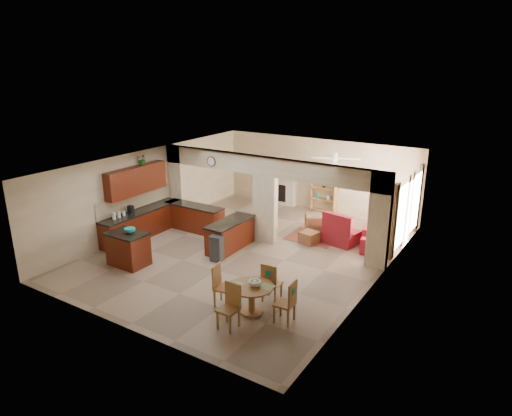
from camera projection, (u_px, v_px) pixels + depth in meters
The scene contains 39 objects.
floor at pixel (248, 251), 14.13m from camera, with size 10.00×10.00×0.00m, color gray.
ceiling at pixel (248, 163), 13.27m from camera, with size 10.00×10.00×0.00m, color white.
wall_back at pixel (318, 175), 17.73m from camera, with size 8.00×8.00×0.00m, color beige.
wall_front at pixel (120, 270), 9.67m from camera, with size 8.00×8.00×0.00m, color beige.
wall_left at pixel (151, 189), 15.72m from camera, with size 10.00×10.00×0.00m, color beige.
wall_right at pixel (379, 234), 11.68m from camera, with size 10.00×10.00×0.00m, color beige.
partition_left_pier at pixel (177, 184), 16.38m from camera, with size 0.60×0.25×2.80m, color beige.
partition_center_pier at pixel (265, 209), 14.60m from camera, with size 0.80×0.25×2.20m, color beige.
partition_right_pier at pixel (379, 221), 12.64m from camera, with size 0.60×0.25×2.80m, color beige.
partition_header at pixel (265, 166), 14.17m from camera, with size 8.00×0.25×0.60m, color beige.
kitchen_counter at pixel (164, 221), 15.44m from camera, with size 2.52×3.29×1.48m.
upper_cabinets at pixel (136, 180), 14.83m from camera, with size 0.35×2.40×0.90m, color #430D07.
peninsula at pixel (230, 235), 14.21m from camera, with size 0.70×1.85×0.91m.
wall_clock at pixel (211, 161), 15.07m from camera, with size 0.34×0.34×0.03m, color #4F2C1A.
rug at pixel (313, 237), 15.22m from camera, with size 1.60×1.30×0.01m, color brown.
fireplace at pixel (280, 189), 18.65m from camera, with size 1.60×0.35×1.20m.
shelving_unit at pixel (324, 189), 17.56m from camera, with size 1.00×0.32×1.80m, color olive.
window_a at pixel (401, 216), 13.61m from camera, with size 0.02×0.90×1.90m, color white.
window_b at pixel (415, 202), 14.98m from camera, with size 0.02×0.90×1.90m, color white.
glazed_door at pixel (408, 213), 14.34m from camera, with size 0.02×0.70×2.10m, color white.
drape_a_left at pixel (394, 222), 13.15m from camera, with size 0.10×0.28×2.30m, color #441B1B.
drape_a_right at pixel (405, 211), 14.11m from camera, with size 0.10×0.28×2.30m, color #441B1B.
drape_b_left at pixel (409, 207), 14.52m from camera, with size 0.10×0.28×2.30m, color #441B1B.
drape_b_right at pixel (419, 197), 15.48m from camera, with size 0.10×0.28×2.30m, color #441B1B.
ceiling_fan at pixel (336, 158), 15.00m from camera, with size 1.00×1.00×0.10m, color white.
kitchen_island at pixel (128, 249), 13.07m from camera, with size 1.13×0.80×0.98m.
teal_bowl at pixel (130, 231), 12.90m from camera, with size 0.31×0.31×0.15m, color #159682.
trash_can at pixel (217, 249), 13.35m from camera, with size 0.34×0.29×0.73m, color #2C2C2F.
dining_table at pixel (252, 295), 10.55m from camera, with size 1.03×1.03×0.70m.
fruit_bowl at pixel (255, 283), 10.44m from camera, with size 0.28×0.28×0.15m, color #86B827.
sofa at pixel (382, 232), 14.66m from camera, with size 0.98×2.51×0.73m, color maroon.
chaise at pixel (341, 237), 14.73m from camera, with size 1.06×0.87×0.42m, color maroon.
armchair at pixel (316, 223), 15.56m from camera, with size 0.72×0.74×0.67m, color maroon.
ottoman at pixel (309, 237), 14.72m from camera, with size 0.52×0.52×0.38m, color maroon.
plant at pixel (142, 159), 14.91m from camera, with size 0.33×0.29×0.37m, color #235015.
chair_north at pixel (270, 281), 11.01m from camera, with size 0.44×0.44×1.02m.
chair_east at pixel (288, 301), 10.13m from camera, with size 0.45×0.45×1.02m.
chair_south at pixel (230, 304), 9.99m from camera, with size 0.43×0.43×1.02m.
chair_west at pixel (221, 283), 10.91m from camera, with size 0.48×0.48×1.02m.
Camera 1 is at (7.13, -10.91, 5.65)m, focal length 32.00 mm.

